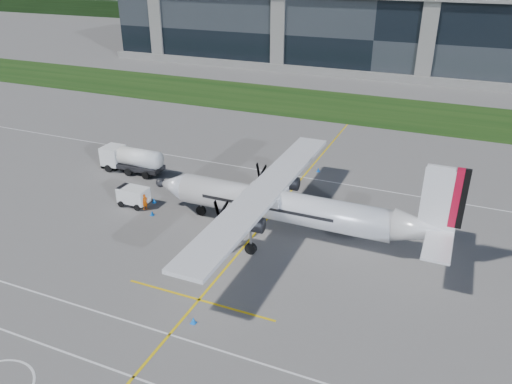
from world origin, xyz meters
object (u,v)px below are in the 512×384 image
object	(u,v)px
safety_cone_nose_port	(152,213)
safety_cone_nose_stbd	(188,198)
fuel_tanker_truck	(128,159)
safety_cone_stbdwing	(318,170)
turboprop_aircraft	(293,191)
ground_crew_person	(145,201)
baggage_tug	(134,197)
safety_cone_portwing	(193,320)
safety_cone_fwd	(154,200)

from	to	relation	value
safety_cone_nose_port	safety_cone_nose_stbd	size ratio (longest dim) A/B	1.00
fuel_tanker_truck	safety_cone_stbdwing	xyz separation A→B (m)	(20.17, 8.47, -1.22)
turboprop_aircraft	ground_crew_person	xyz separation A→B (m)	(-14.81, -1.08, -3.35)
turboprop_aircraft	safety_cone_stbdwing	size ratio (longest dim) A/B	57.06
safety_cone_nose_port	safety_cone_stbdwing	xyz separation A→B (m)	(11.62, 16.58, 0.00)
baggage_tug	safety_cone_portwing	xyz separation A→B (m)	(14.25, -13.19, -0.70)
safety_cone_fwd	safety_cone_stbdwing	distance (m)	19.25
turboprop_aircraft	safety_cone_nose_stbd	bearing A→B (deg)	169.34
fuel_tanker_truck	safety_cone_portwing	bearing A→B (deg)	-45.32
fuel_tanker_truck	ground_crew_person	world-z (taller)	fuel_tanker_truck
ground_crew_person	turboprop_aircraft	bearing A→B (deg)	-66.71
fuel_tanker_truck	safety_cone_nose_stbd	xyz separation A→B (m)	(10.08, -3.96, -1.22)
safety_cone_fwd	baggage_tug	bearing A→B (deg)	-141.00
ground_crew_person	safety_cone_fwd	world-z (taller)	ground_crew_person
fuel_tanker_truck	safety_cone_stbdwing	size ratio (longest dim) A/B	15.63
safety_cone_fwd	safety_cone_nose_stbd	xyz separation A→B (m)	(2.88, 1.79, 0.00)
safety_cone_nose_stbd	safety_cone_stbdwing	size ratio (longest dim) A/B	1.00
safety_cone_nose_stbd	safety_cone_stbdwing	bearing A→B (deg)	50.91
safety_cone_fwd	safety_cone_nose_port	size ratio (longest dim) A/B	1.00
fuel_tanker_truck	safety_cone_nose_port	size ratio (longest dim) A/B	15.63
ground_crew_person	safety_cone_nose_stbd	world-z (taller)	ground_crew_person
ground_crew_person	safety_cone_nose_port	xyz separation A→B (m)	(1.31, -0.81, -0.68)
baggage_tug	ground_crew_person	xyz separation A→B (m)	(1.56, -0.33, -0.02)
baggage_tug	safety_cone_stbdwing	distance (m)	21.19
fuel_tanker_truck	safety_cone_fwd	world-z (taller)	fuel_tanker_truck
fuel_tanker_truck	safety_cone_portwing	xyz separation A→B (m)	(19.93, -20.16, -1.22)
fuel_tanker_truck	safety_cone_fwd	bearing A→B (deg)	-38.60
fuel_tanker_truck	baggage_tug	distance (m)	9.01
safety_cone_nose_stbd	safety_cone_portwing	xyz separation A→B (m)	(9.86, -16.20, 0.00)
fuel_tanker_truck	ground_crew_person	xyz separation A→B (m)	(7.24, -7.30, -0.54)
safety_cone_stbdwing	safety_cone_portwing	bearing A→B (deg)	-90.48
ground_crew_person	safety_cone_stbdwing	world-z (taller)	ground_crew_person
safety_cone_portwing	safety_cone_stbdwing	world-z (taller)	same
safety_cone_stbdwing	safety_cone_nose_stbd	bearing A→B (deg)	-129.09
safety_cone_nose_port	ground_crew_person	bearing A→B (deg)	148.26
turboprop_aircraft	safety_cone_nose_stbd	distance (m)	12.84
fuel_tanker_truck	safety_cone_stbdwing	bearing A→B (deg)	22.78
fuel_tanker_truck	safety_cone_portwing	world-z (taller)	fuel_tanker_truck
ground_crew_person	safety_cone_stbdwing	bearing A→B (deg)	-20.26
fuel_tanker_truck	safety_cone_fwd	size ratio (longest dim) A/B	15.63
baggage_tug	fuel_tanker_truck	bearing A→B (deg)	129.18
safety_cone_nose_port	baggage_tug	bearing A→B (deg)	158.35
baggage_tug	turboprop_aircraft	bearing A→B (deg)	2.65
turboprop_aircraft	safety_cone_nose_port	distance (m)	14.22
safety_cone_fwd	safety_cone_stbdwing	world-z (taller)	same
ground_crew_person	safety_cone_fwd	bearing A→B (deg)	20.61
safety_cone_portwing	turboprop_aircraft	bearing A→B (deg)	81.36
baggage_tug	safety_cone_nose_stbd	world-z (taller)	baggage_tug
safety_cone_fwd	safety_cone_portwing	distance (m)	19.23
turboprop_aircraft	safety_cone_fwd	xyz separation A→B (m)	(-14.86, 0.47, -4.03)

